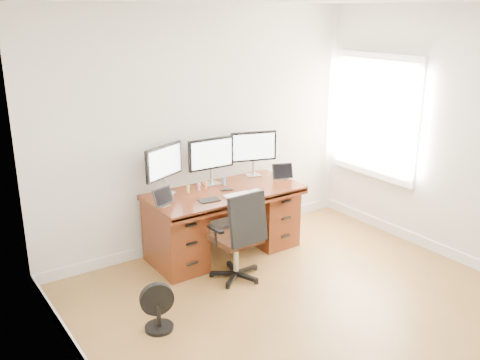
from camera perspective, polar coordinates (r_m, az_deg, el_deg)
ground at (r=4.87m, az=10.35°, el=-15.28°), size 4.50×4.50×0.00m
back_wall at (r=6.02m, az=-4.04°, el=5.44°), size 4.00×0.10×2.70m
desk at (r=5.96m, az=-1.80°, el=-4.21°), size 1.70×0.80×0.75m
office_chair at (r=5.42m, az=-0.16°, el=-7.56°), size 0.55×0.52×0.95m
floor_fan at (r=4.73m, az=-8.72°, el=-13.33°), size 0.30×0.25×0.43m
monitor_left at (r=5.67m, az=-8.11°, el=1.75°), size 0.52×0.26×0.53m
monitor_center at (r=5.93m, az=-3.10°, el=2.64°), size 0.55×0.15×0.53m
monitor_right at (r=6.24m, az=1.46°, el=3.43°), size 0.53×0.20×0.53m
tablet_left at (r=5.40m, az=-8.15°, el=-1.87°), size 0.25×0.14×0.19m
tablet_right at (r=6.18m, az=4.61°, el=0.81°), size 0.25×0.15×0.19m
keyboard at (r=5.65m, az=-0.24°, el=-1.60°), size 0.31×0.14×0.01m
trackpad at (r=5.78m, az=1.75°, el=-1.20°), size 0.14×0.14×0.01m
drawing_tablet at (r=5.52m, az=-3.32°, el=-2.16°), size 0.23×0.16×0.01m
phone at (r=5.83m, az=-1.44°, el=-1.03°), size 0.14×0.10×0.01m
figurine_yellow at (r=5.75m, az=-5.54°, el=-0.91°), size 0.04×0.04×0.09m
figurine_pink at (r=5.81m, az=-4.40°, el=-0.68°), size 0.04×0.04×0.09m
figurine_orange at (r=5.85m, az=-3.68°, el=-0.53°), size 0.04×0.04×0.09m
figurine_blue at (r=5.97m, az=-1.70°, el=-0.12°), size 0.04×0.04×0.09m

